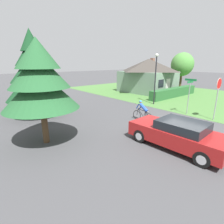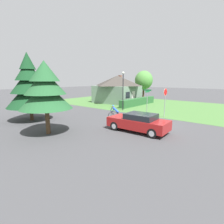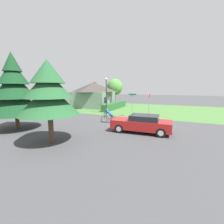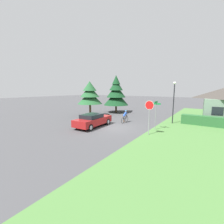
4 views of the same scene
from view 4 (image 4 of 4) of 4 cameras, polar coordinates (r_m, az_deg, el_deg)
name	(u,v)px [view 4 (image 4 of 4)]	position (r m, az deg, el deg)	size (l,w,h in m)	color
ground_plane	(114,127)	(15.66, 0.67, -5.91)	(140.00, 140.00, 0.00)	#424244
sedan_left_lane	(93,120)	(16.01, -7.28, -3.08)	(2.08, 4.60, 1.38)	maroon
cyclist	(125,117)	(17.92, 4.89, -1.78)	(0.44, 1.75, 1.46)	black
stop_sign	(149,111)	(13.19, 14.01, 0.54)	(0.78, 0.07, 2.98)	gray
street_lamp	(174,97)	(18.49, 22.50, 5.39)	(0.30, 0.30, 4.85)	black
street_name_sign	(156,110)	(15.10, 16.33, 0.65)	(0.90, 0.90, 2.80)	gray
conifer_tall_near	(90,94)	(22.25, -8.44, 6.70)	(3.58, 3.58, 5.10)	#4C3823
conifer_tall_far	(116,94)	(25.55, 1.57, 7.02)	(4.16, 4.16, 6.28)	#4C3823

